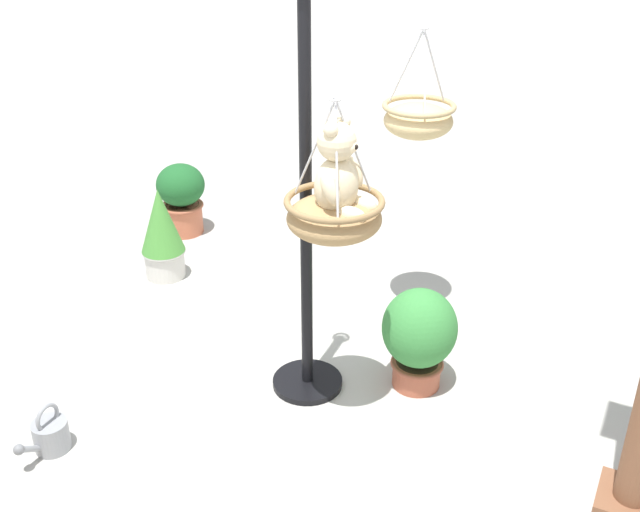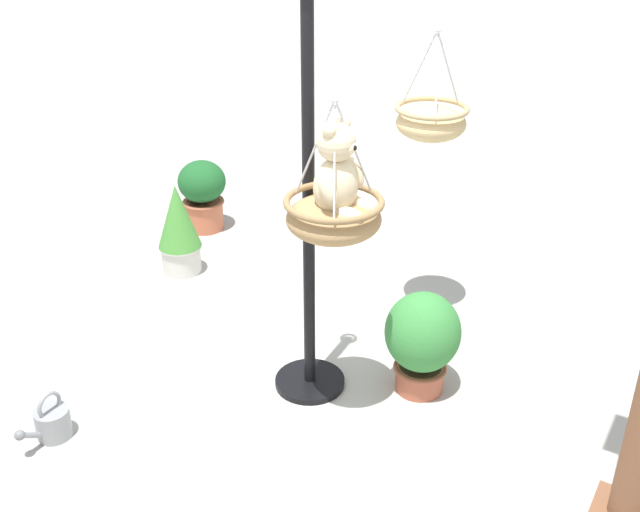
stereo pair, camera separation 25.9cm
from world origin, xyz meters
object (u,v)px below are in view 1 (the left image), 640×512
object	(u,v)px
hanging_basket_with_teddy	(334,215)
potted_plant_small_succulent	(419,335)
display_pole_central	(307,282)
watering_can	(50,435)
hanging_basket_left_high	(418,118)
potted_plant_flowering_red	(181,196)
teddy_bear	(339,175)
potted_plant_tall_leafy	(162,233)

from	to	relation	value
hanging_basket_with_teddy	potted_plant_small_succulent	world-z (taller)	hanging_basket_with_teddy
hanging_basket_with_teddy	potted_plant_small_succulent	xyz separation A→B (m)	(-0.47, 0.36, -0.92)
display_pole_central	watering_can	xyz separation A→B (m)	(1.18, -1.01, -0.65)
hanging_basket_with_teddy	hanging_basket_left_high	distance (m)	1.29
hanging_basket_with_teddy	watering_can	distance (m)	2.01
potted_plant_flowering_red	potted_plant_small_succulent	distance (m)	2.87
teddy_bear	watering_can	bearing A→B (deg)	-51.27
potted_plant_tall_leafy	watering_can	xyz separation A→B (m)	(1.92, 0.66, -0.27)
potted_plant_tall_leafy	potted_plant_small_succulent	xyz separation A→B (m)	(0.42, 2.28, -0.01)
hanging_basket_with_teddy	hanging_basket_left_high	size ratio (longest dim) A/B	1.07
potted_plant_flowering_red	display_pole_central	bearing A→B (deg)	53.91
hanging_basket_left_high	potted_plant_small_succulent	bearing A→B (deg)	24.81
teddy_bear	watering_can	size ratio (longest dim) A/B	1.49
potted_plant_flowering_red	potted_plant_tall_leafy	world-z (taller)	potted_plant_tall_leafy
watering_can	potted_plant_small_succulent	bearing A→B (deg)	132.78
potted_plant_tall_leafy	potted_plant_small_succulent	world-z (taller)	potted_plant_tall_leafy
potted_plant_small_succulent	hanging_basket_with_teddy	bearing A→B (deg)	-37.48
hanging_basket_left_high	watering_can	distance (m)	2.95
display_pole_central	hanging_basket_with_teddy	bearing A→B (deg)	59.04
teddy_bear	hanging_basket_left_high	size ratio (longest dim) A/B	0.74
hanging_basket_with_teddy	teddy_bear	xyz separation A→B (m)	(-0.00, 0.02, 0.23)
hanging_basket_left_high	potted_plant_small_succulent	xyz separation A→B (m)	(0.81, 0.38, -1.09)
potted_plant_small_succulent	teddy_bear	bearing A→B (deg)	-35.56
hanging_basket_with_teddy	hanging_basket_left_high	bearing A→B (deg)	-179.18
display_pole_central	potted_plant_small_succulent	bearing A→B (deg)	117.55
hanging_basket_left_high	hanging_basket_with_teddy	bearing A→B (deg)	0.82
hanging_basket_with_teddy	potted_plant_tall_leafy	bearing A→B (deg)	-114.94
display_pole_central	potted_plant_flowering_red	distance (m)	2.53
teddy_bear	watering_can	world-z (taller)	teddy_bear
hanging_basket_with_teddy	potted_plant_flowering_red	xyz separation A→B (m)	(-1.62, -2.27, -0.95)
hanging_basket_left_high	potted_plant_tall_leafy	xyz separation A→B (m)	(0.39, -1.90, -1.08)
potted_plant_tall_leafy	watering_can	distance (m)	2.05
hanging_basket_with_teddy	teddy_bear	world-z (taller)	hanging_basket_with_teddy
watering_can	hanging_basket_with_teddy	bearing A→B (deg)	129.27
hanging_basket_left_high	potted_plant_flowering_red	distance (m)	2.53
display_pole_central	potted_plant_small_succulent	world-z (taller)	display_pole_central
hanging_basket_with_teddy	watering_can	xyz separation A→B (m)	(1.03, -1.26, -1.19)
hanging_basket_left_high	potted_plant_flowering_red	world-z (taller)	hanging_basket_left_high
teddy_bear	potted_plant_tall_leafy	distance (m)	2.42
teddy_bear	hanging_basket_left_high	xyz separation A→B (m)	(-1.28, -0.04, -0.06)
hanging_basket_left_high	potted_plant_flowering_red	size ratio (longest dim) A/B	1.11
teddy_bear	potted_plant_tall_leafy	world-z (taller)	teddy_bear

